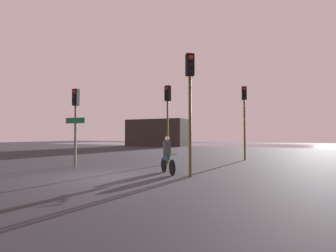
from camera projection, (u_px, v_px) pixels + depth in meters
The scene contains 9 objects.
ground_plane at pixel (103, 177), 10.45m from camera, with size 120.00×120.00×0.00m, color #28282D.
water_strip at pixel (250, 145), 45.84m from camera, with size 80.00×16.00×0.01m, color slate.
distant_building at pixel (157, 133), 42.52m from camera, with size 9.79×4.00×4.30m, color #2D2823.
traffic_light_near_right at pixel (190, 92), 10.55m from camera, with size 0.41×0.42×4.97m.
traffic_light_near_left at pixel (76, 112), 14.18m from camera, with size 0.34×0.35×4.19m.
traffic_light_center at pixel (168, 110), 15.33m from camera, with size 0.36×0.37×4.59m.
traffic_light_far_right at pixel (244, 109), 17.86m from camera, with size 0.37×0.39×5.02m.
direction_sign_post at pixel (76, 135), 13.11m from camera, with size 1.09×0.23×2.60m.
cyclist at pixel (167, 155), 11.36m from camera, with size 1.25×1.22×1.62m.
Camera 1 is at (6.88, -8.37, 1.64)m, focal length 28.00 mm.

